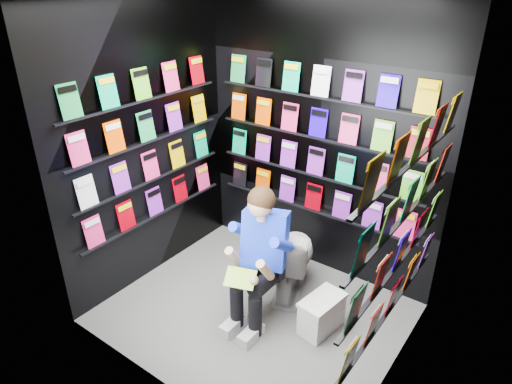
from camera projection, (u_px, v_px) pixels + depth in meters
The scene contains 13 objects.
floor at pixel (254, 313), 4.02m from camera, with size 2.40×2.40×0.00m, color slate.
wall_back at pixel (319, 142), 4.17m from camera, with size 2.40×0.04×2.60m, color black.
wall_front at pixel (155, 235), 2.72m from camera, with size 2.40×0.04×2.60m, color black.
wall_left at pixel (146, 146), 4.08m from camera, with size 0.04×2.00×2.60m, color black.
wall_right at pixel (411, 227), 2.81m from camera, with size 0.04×2.00×2.60m, color black.
comics_back at pixel (317, 142), 4.14m from camera, with size 2.10×0.06×1.37m, color red, non-canonical shape.
comics_left at pixel (148, 146), 4.06m from camera, with size 0.06×1.70×1.37m, color red, non-canonical shape.
comics_right at pixel (406, 225), 2.82m from camera, with size 0.06×1.70×1.37m, color red, non-canonical shape.
toilet at pixel (290, 257), 4.14m from camera, with size 0.42×0.75×0.73m, color silver.
longbox at pixel (321, 315), 3.78m from camera, with size 0.21×0.38×0.29m, color white.
longbox_lid at pixel (323, 300), 3.71m from camera, with size 0.23×0.40×0.03m, color white.
reader at pixel (266, 240), 3.70m from camera, with size 0.49×0.72×1.32m, color #1831C7, non-canonical shape.
held_comic at pixel (240, 278), 3.52m from camera, with size 0.24×0.01×0.17m, color green.
Camera 1 is at (1.85, -2.52, 2.74)m, focal length 32.00 mm.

